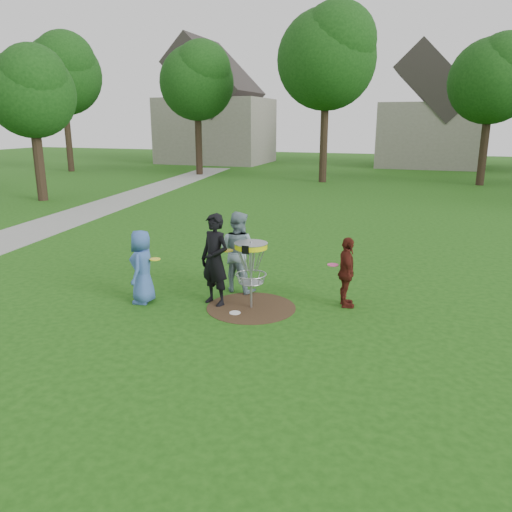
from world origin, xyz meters
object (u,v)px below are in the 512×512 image
(player_maroon, at_px, (347,272))
(disc_golf_basket, at_px, (251,259))
(player_grey, at_px, (238,252))
(player_black, at_px, (215,260))
(player_blue, at_px, (142,267))

(player_maroon, xyz_separation_m, disc_golf_basket, (-1.77, -0.70, 0.30))
(player_maroon, bearing_deg, player_grey, 68.55)
(player_black, distance_m, player_maroon, 2.65)
(player_grey, height_order, disc_golf_basket, player_grey)
(player_grey, bearing_deg, player_blue, 49.64)
(player_black, height_order, player_grey, player_black)
(player_blue, distance_m, player_black, 1.51)
(disc_golf_basket, bearing_deg, player_blue, -169.42)
(player_blue, xyz_separation_m, player_grey, (1.58, 1.32, 0.13))
(player_grey, bearing_deg, disc_golf_basket, 134.74)
(player_maroon, bearing_deg, disc_golf_basket, 94.88)
(player_blue, xyz_separation_m, player_maroon, (3.99, 1.11, -0.04))
(player_grey, distance_m, disc_golf_basket, 1.11)
(player_blue, bearing_deg, player_grey, 117.16)
(player_black, xyz_separation_m, player_maroon, (2.54, 0.73, -0.22))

